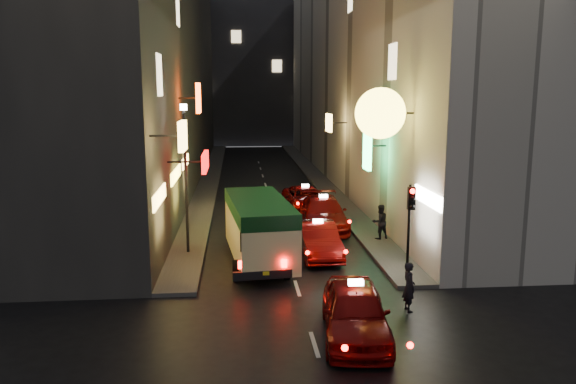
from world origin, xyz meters
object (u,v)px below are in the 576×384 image
object	(u,v)px
pedestrian_crossing	(409,283)
lamp_post	(185,169)
minibus	(259,223)
taxi_near	(355,307)
traffic_light	(410,212)

from	to	relation	value
pedestrian_crossing	lamp_post	bearing A→B (deg)	41.19
pedestrian_crossing	minibus	bearing A→B (deg)	33.67
lamp_post	taxi_near	bearing A→B (deg)	-57.90
pedestrian_crossing	traffic_light	bearing A→B (deg)	-22.97
minibus	lamp_post	distance (m)	3.90
lamp_post	traffic_light	bearing A→B (deg)	-28.91
pedestrian_crossing	lamp_post	distance (m)	10.55
traffic_light	pedestrian_crossing	bearing A→B (deg)	-106.64
minibus	pedestrian_crossing	size ratio (longest dim) A/B	3.50
traffic_light	lamp_post	world-z (taller)	lamp_post
pedestrian_crossing	taxi_near	bearing A→B (deg)	123.58
taxi_near	pedestrian_crossing	distance (m)	2.73
minibus	taxi_near	bearing A→B (deg)	-71.19
taxi_near	pedestrian_crossing	size ratio (longest dim) A/B	3.22
pedestrian_crossing	lamp_post	size ratio (longest dim) A/B	0.29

